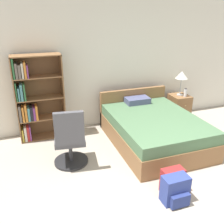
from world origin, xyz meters
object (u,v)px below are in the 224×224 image
at_px(bed, 152,128).
at_px(backpack_blue, 176,190).
at_px(nightstand, 179,107).
at_px(table_lamp, 182,76).
at_px(backpack_red, 173,182).
at_px(bookshelf, 34,99).
at_px(water_bottle, 185,93).
at_px(office_chair, 70,141).

xyz_separation_m(bed, backpack_blue, (-0.50, -1.58, -0.10)).
relative_size(nightstand, table_lamp, 1.02).
bearing_deg(backpack_red, bookshelf, 125.55).
bearing_deg(backpack_red, water_bottle, 52.68).
height_order(bed, backpack_red, bed).
height_order(nightstand, water_bottle, water_bottle).
bearing_deg(backpack_red, table_lamp, 55.20).
xyz_separation_m(bookshelf, nightstand, (3.21, -0.10, -0.53)).
bearing_deg(backpack_blue, water_bottle, 53.74).
bearing_deg(water_bottle, backpack_red, -127.32).
bearing_deg(table_lamp, water_bottle, -69.71).
bearing_deg(water_bottle, bed, -149.22).
relative_size(bed, backpack_blue, 5.35).
height_order(bed, table_lamp, table_lamp).
height_order(bed, nightstand, bed).
xyz_separation_m(bed, backpack_red, (-0.42, -1.40, -0.11)).
xyz_separation_m(office_chair, water_bottle, (2.81, 0.98, 0.22)).
bearing_deg(nightstand, bed, -144.18).
xyz_separation_m(bookshelf, backpack_blue, (1.58, -2.50, -0.64)).
bearing_deg(table_lamp, bed, -143.52).
distance_m(bed, backpack_blue, 1.66).
distance_m(bookshelf, backpack_red, 2.92).
distance_m(table_lamp, water_bottle, 0.39).
distance_m(water_bottle, backpack_blue, 2.87).
bearing_deg(bookshelf, table_lamp, -1.44).
distance_m(bookshelf, table_lamp, 3.22).
height_order(bed, office_chair, office_chair).
height_order(backpack_blue, backpack_red, backpack_blue).
bearing_deg(office_chair, backpack_blue, -48.81).
height_order(office_chair, nightstand, office_chair).
bearing_deg(bookshelf, backpack_red, -54.45).
distance_m(bookshelf, water_bottle, 3.27).
bearing_deg(bookshelf, office_chair, -69.55).
height_order(bed, water_bottle, bed).
distance_m(bookshelf, nightstand, 3.25).
relative_size(office_chair, nightstand, 1.79).
height_order(office_chair, backpack_blue, office_chair).
bearing_deg(office_chair, bed, 9.70).
xyz_separation_m(office_chair, backpack_red, (1.21, -1.12, -0.28)).
bearing_deg(backpack_blue, bed, 72.58).
bearing_deg(backpack_red, bed, 73.14).
bearing_deg(backpack_blue, bookshelf, 122.40).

